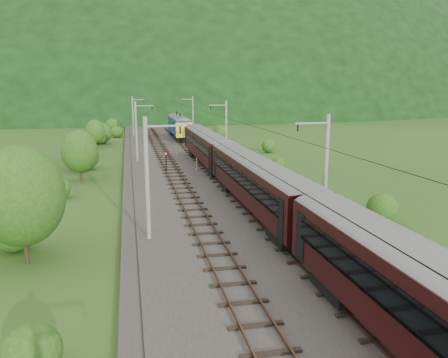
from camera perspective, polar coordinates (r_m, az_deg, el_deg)
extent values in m
plane|color=#2B4F18|center=(30.49, 2.09, -7.44)|extent=(600.00, 600.00, 0.00)
cube|color=#38332D|center=(39.80, -1.50, -2.59)|extent=(14.00, 220.00, 0.30)
cube|color=#563225|center=(39.27, -5.98, -2.33)|extent=(0.08, 220.00, 0.15)
cube|color=#563225|center=(39.44, -3.90, -2.23)|extent=(0.08, 220.00, 0.15)
cube|color=black|center=(39.38, -4.93, -2.47)|extent=(2.40, 220.00, 0.12)
cube|color=#563225|center=(40.06, 0.86, -1.98)|extent=(0.08, 220.00, 0.15)
cube|color=#563225|center=(40.40, 2.85, -1.88)|extent=(0.08, 220.00, 0.15)
cube|color=black|center=(40.25, 1.86, -2.12)|extent=(2.40, 220.00, 0.12)
cylinder|color=gray|center=(28.47, -10.02, -0.03)|extent=(0.28, 0.28, 8.00)
cube|color=gray|center=(28.05, -7.80, 6.89)|extent=(2.40, 0.12, 0.12)
cylinder|color=black|center=(28.17, -5.75, 6.35)|extent=(0.10, 0.10, 0.50)
cylinder|color=gray|center=(60.14, -11.39, 6.11)|extent=(0.28, 0.28, 8.00)
cube|color=gray|center=(59.95, -10.36, 9.39)|extent=(2.40, 0.12, 0.12)
cylinder|color=black|center=(60.00, -9.38, 9.14)|extent=(0.10, 0.10, 0.50)
cylinder|color=gray|center=(92.04, -11.81, 8.01)|extent=(0.28, 0.28, 8.00)
cube|color=gray|center=(91.92, -11.15, 10.15)|extent=(2.40, 0.12, 0.12)
cylinder|color=black|center=(91.95, -10.51, 9.99)|extent=(0.10, 0.10, 0.50)
cylinder|color=gray|center=(124.00, -12.02, 8.92)|extent=(0.28, 0.28, 8.00)
cube|color=gray|center=(123.90, -11.53, 10.52)|extent=(2.40, 0.12, 0.12)
cylinder|color=black|center=(123.93, -11.05, 10.40)|extent=(0.10, 0.10, 0.50)
cylinder|color=gray|center=(155.97, -12.15, 9.47)|extent=(0.28, 0.28, 8.00)
cube|color=gray|center=(155.89, -11.75, 10.73)|extent=(2.40, 0.12, 0.12)
cylinder|color=black|center=(155.91, -11.37, 10.64)|extent=(0.10, 0.10, 0.50)
cylinder|color=gray|center=(31.46, 13.15, 0.97)|extent=(0.28, 0.28, 8.00)
cube|color=gray|center=(30.52, 11.40, 7.16)|extent=(2.40, 0.12, 0.12)
cylinder|color=black|center=(30.16, 9.63, 6.60)|extent=(0.10, 0.10, 0.50)
cylinder|color=gray|center=(61.62, 0.29, 6.47)|extent=(0.28, 0.28, 8.00)
cube|color=gray|center=(61.14, -0.82, 9.62)|extent=(2.40, 0.12, 0.12)
cylinder|color=black|center=(60.96, -1.76, 9.33)|extent=(0.10, 0.10, 0.50)
cylinder|color=gray|center=(93.01, -4.08, 8.26)|extent=(0.28, 0.28, 8.00)
cube|color=gray|center=(92.70, -4.86, 10.34)|extent=(2.40, 0.12, 0.12)
cylinder|color=black|center=(92.58, -5.48, 10.14)|extent=(0.10, 0.10, 0.50)
cylinder|color=gray|center=(124.72, -6.25, 9.13)|extent=(0.28, 0.28, 8.00)
cube|color=gray|center=(124.48, -6.84, 10.67)|extent=(2.40, 0.12, 0.12)
cylinder|color=black|center=(124.40, -7.31, 10.52)|extent=(0.10, 0.10, 0.50)
cylinder|color=gray|center=(156.54, -7.54, 9.63)|extent=(0.28, 0.28, 8.00)
cube|color=gray|center=(156.36, -8.02, 10.86)|extent=(2.40, 0.12, 0.12)
cylinder|color=black|center=(156.29, -8.39, 10.74)|extent=(0.10, 0.10, 0.50)
cylinder|color=black|center=(38.28, -5.11, 7.35)|extent=(0.03, 198.00, 0.03)
cylinder|color=black|center=(39.18, 1.93, 7.49)|extent=(0.03, 198.00, 0.03)
ellipsoid|color=black|center=(288.12, -11.08, 9.63)|extent=(504.00, 360.00, 244.00)
cube|color=black|center=(14.55, 25.07, -17.24)|extent=(0.05, 18.90, 1.12)
cube|color=black|center=(21.88, 15.46, -13.07)|extent=(2.15, 3.12, 0.88)
cube|color=black|center=(34.35, 4.21, -0.21)|extent=(2.83, 21.48, 2.93)
cylinder|color=slate|center=(34.10, 4.24, 1.95)|extent=(2.83, 21.37, 2.83)
cube|color=black|center=(33.90, 1.89, 0.26)|extent=(0.05, 18.90, 1.12)
cube|color=black|center=(34.71, 6.49, 0.46)|extent=(0.05, 18.90, 1.12)
cube|color=black|center=(27.99, 8.56, -7.18)|extent=(2.15, 3.12, 0.88)
cube|color=black|center=(41.84, 1.25, -0.66)|extent=(2.15, 3.12, 0.88)
cube|color=black|center=(55.76, -2.32, 4.46)|extent=(2.83, 21.48, 2.93)
cylinder|color=slate|center=(55.61, -2.33, 5.81)|extent=(2.83, 21.37, 2.83)
cube|color=black|center=(55.49, -3.79, 4.78)|extent=(0.05, 18.90, 1.12)
cube|color=black|center=(55.98, -0.87, 4.86)|extent=(0.05, 18.90, 1.12)
cube|color=black|center=(48.76, -0.75, 1.14)|extent=(2.15, 3.12, 0.88)
cube|color=black|center=(63.36, -3.50, 3.60)|extent=(2.15, 3.12, 0.88)
cube|color=navy|center=(86.35, -5.96, 7.03)|extent=(2.83, 17.57, 2.93)
cylinder|color=slate|center=(86.25, -5.98, 7.90)|extent=(2.83, 17.48, 2.83)
cube|color=black|center=(86.17, -6.92, 7.23)|extent=(0.05, 15.46, 1.12)
cube|color=black|center=(86.49, -5.01, 7.29)|extent=(0.05, 15.46, 1.12)
cube|color=black|center=(80.45, -5.43, 5.33)|extent=(2.15, 3.12, 0.88)
cube|color=black|center=(92.61, -6.37, 6.16)|extent=(2.15, 3.12, 0.88)
cube|color=yellow|center=(94.87, -6.55, 7.33)|extent=(2.89, 0.50, 2.64)
cube|color=yellow|center=(77.87, -5.24, 6.38)|extent=(2.89, 0.50, 2.64)
cube|color=black|center=(89.18, -6.21, 8.46)|extent=(0.08, 1.60, 0.88)
cylinder|color=red|center=(65.16, -6.12, 3.84)|extent=(0.16, 0.16, 1.55)
cylinder|color=red|center=(52.41, -3.58, 1.91)|extent=(0.16, 0.16, 1.49)
cylinder|color=black|center=(52.20, -7.57, 2.11)|extent=(0.14, 0.14, 2.06)
sphere|color=red|center=(52.03, -7.60, 3.28)|extent=(0.25, 0.25, 0.25)
ellipsoid|color=#1C4B14|center=(17.81, -23.92, -19.95)|extent=(2.18, 2.18, 1.96)
ellipsoid|color=#1C4B14|center=(30.38, -25.77, -6.16)|extent=(2.88, 2.88, 2.59)
ellipsoid|color=#1C4B14|center=(43.01, -20.79, -1.15)|extent=(2.16, 2.16, 1.94)
ellipsoid|color=#1C4B14|center=(57.08, -17.71, 2.69)|extent=(3.43, 3.43, 3.09)
ellipsoid|color=#1C4B14|center=(68.24, -18.12, 4.19)|extent=(3.72, 3.72, 3.35)
ellipsoid|color=#1C4B14|center=(82.54, -15.94, 5.76)|extent=(4.37, 4.37, 3.93)
ellipsoid|color=#1C4B14|center=(92.88, -13.81, 6.01)|extent=(2.60, 2.60, 2.34)
ellipsoid|color=#1C4B14|center=(107.27, -14.37, 6.91)|extent=(3.37, 3.37, 3.03)
ellipsoid|color=#1C4B14|center=(120.65, -14.52, 7.54)|extent=(4.00, 4.00, 3.60)
cylinder|color=black|center=(27.81, -24.61, -6.35)|extent=(0.24, 0.24, 3.80)
ellipsoid|color=#1C4B14|center=(27.25, -25.00, -2.01)|extent=(4.88, 4.88, 5.86)
cylinder|color=black|center=(50.41, -18.22, 1.49)|extent=(0.24, 0.24, 3.06)
ellipsoid|color=#1C4B14|center=(50.15, -18.34, 3.46)|extent=(3.93, 3.93, 4.72)
cylinder|color=black|center=(77.74, -16.44, 4.89)|extent=(0.24, 0.24, 2.60)
ellipsoid|color=#1C4B14|center=(77.58, -16.51, 5.98)|extent=(3.35, 3.35, 4.02)
ellipsoid|color=#1C4B14|center=(35.05, 19.92, -3.80)|extent=(2.32, 2.32, 2.09)
ellipsoid|color=#1C4B14|center=(53.55, 7.08, 1.80)|extent=(1.81, 1.81, 1.63)
ellipsoid|color=#1C4B14|center=(69.32, 5.82, 4.24)|extent=(2.16, 2.16, 1.94)
ellipsoid|color=#1C4B14|center=(87.52, -0.50, 6.06)|extent=(2.77, 2.77, 2.49)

